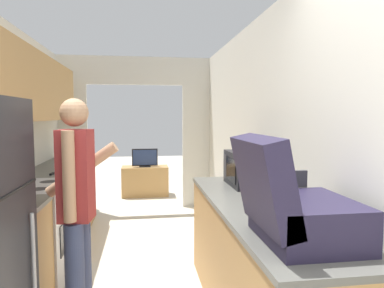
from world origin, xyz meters
TOP-DOWN VIEW (x-y plane):
  - wall_right at (1.25, 1.69)m, footprint 0.06×6.99m
  - wall_far_with_doorway at (0.00, 4.62)m, footprint 2.85×0.06m
  - counter_left at (-0.92, 2.79)m, footprint 0.62×3.26m
  - counter_right at (0.92, 1.23)m, footprint 0.62×2.24m
  - range_oven at (-0.92, 2.16)m, footprint 0.66×0.76m
  - person at (-0.35, 1.33)m, footprint 0.54×0.40m
  - suitcase at (0.84, 0.51)m, footprint 0.56×0.56m
  - microwave at (1.04, 1.88)m, footprint 0.33×0.50m
  - tv_cabinet at (0.15, 5.53)m, footprint 0.88×0.42m
  - television at (0.15, 5.49)m, footprint 0.49×0.16m
  - knife at (-0.86, 2.77)m, footprint 0.04×0.30m

SIDE VIEW (x-z plane):
  - tv_cabinet at x=0.15m, z-range 0.00..0.57m
  - counter_right at x=0.92m, z-range 0.00..0.92m
  - counter_left at x=-0.92m, z-range 0.00..0.92m
  - range_oven at x=-0.92m, z-range -0.06..0.99m
  - television at x=0.15m, z-range 0.56..0.91m
  - person at x=-0.35m, z-range 0.06..1.73m
  - knife at x=-0.86m, z-range 0.91..0.93m
  - microwave at x=1.04m, z-range 0.92..1.22m
  - suitcase at x=0.84m, z-range 0.83..1.36m
  - wall_right at x=1.25m, z-range 0.00..2.50m
  - wall_far_with_doorway at x=0.00m, z-range 0.18..2.68m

